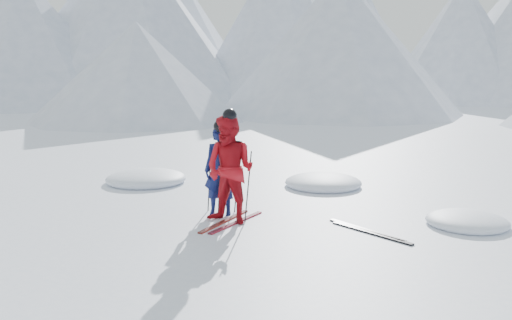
# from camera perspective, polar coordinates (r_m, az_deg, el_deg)

# --- Properties ---
(ground) EXTENTS (160.00, 160.00, 0.00)m
(ground) POSITION_cam_1_polar(r_m,az_deg,el_deg) (9.78, 10.17, -7.36)
(ground) COLOR white
(ground) RESTS_ON ground
(mountain_range) EXTENTS (106.15, 62.94, 15.53)m
(mountain_range) POSITION_cam_1_polar(r_m,az_deg,el_deg) (45.05, 23.15, 13.63)
(mountain_range) COLOR #B2BCD1
(mountain_range) RESTS_ON ground
(skier_blue) EXTENTS (0.71, 0.54, 1.75)m
(skier_blue) POSITION_cam_1_polar(r_m,az_deg,el_deg) (10.53, -3.75, -1.11)
(skier_blue) COLOR #0B1344
(skier_blue) RESTS_ON ground
(skier_red) EXTENTS (1.12, 0.95, 2.01)m
(skier_red) POSITION_cam_1_polar(r_m,az_deg,el_deg) (9.92, -2.75, -1.00)
(skier_red) COLOR #AC0D17
(skier_red) RESTS_ON ground
(pole_blue_left) EXTENTS (0.12, 0.08, 1.17)m
(pole_blue_left) POSITION_cam_1_polar(r_m,az_deg,el_deg) (10.83, -4.95, -2.41)
(pole_blue_left) COLOR black
(pole_blue_left) RESTS_ON ground
(pole_blue_right) EXTENTS (0.12, 0.07, 1.17)m
(pole_blue_right) POSITION_cam_1_polar(r_m,az_deg,el_deg) (10.74, -2.01, -2.49)
(pole_blue_right) COLOR black
(pole_blue_right) RESTS_ON ground
(pole_red_left) EXTENTS (0.13, 0.10, 1.34)m
(pole_red_left) POSITION_cam_1_polar(r_m,az_deg,el_deg) (10.32, -3.85, -2.50)
(pole_red_left) COLOR black
(pole_red_left) RESTS_ON ground
(pole_red_right) EXTENTS (0.13, 0.09, 1.34)m
(pole_red_right) POSITION_cam_1_polar(r_m,az_deg,el_deg) (10.04, -0.83, -2.82)
(pole_red_right) COLOR black
(pole_red_right) RESTS_ON ground
(ski_worn_left) EXTENTS (0.40, 1.69, 0.03)m
(ski_worn_left) POSITION_cam_1_polar(r_m,az_deg,el_deg) (10.19, -3.35, -6.45)
(ski_worn_left) COLOR black
(ski_worn_left) RESTS_ON ground
(ski_worn_right) EXTENTS (0.51, 1.67, 0.03)m
(ski_worn_right) POSITION_cam_1_polar(r_m,az_deg,el_deg) (10.11, -2.06, -6.56)
(ski_worn_right) COLOR black
(ski_worn_right) RESTS_ON ground
(ski_loose_a) EXTENTS (1.43, 1.07, 0.03)m
(ski_loose_a) POSITION_cam_1_polar(r_m,az_deg,el_deg) (9.82, 11.48, -7.23)
(ski_loose_a) COLOR black
(ski_loose_a) RESTS_ON ground
(ski_loose_b) EXTENTS (1.46, 1.03, 0.03)m
(ski_loose_b) POSITION_cam_1_polar(r_m,az_deg,el_deg) (9.67, 12.00, -7.51)
(ski_loose_b) COLOR black
(ski_loose_b) RESTS_ON ground
(snow_lumps) EXTENTS (11.03, 7.04, 0.44)m
(snow_lumps) POSITION_cam_1_polar(r_m,az_deg,el_deg) (12.18, 2.81, -3.89)
(snow_lumps) COLOR white
(snow_lumps) RESTS_ON ground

